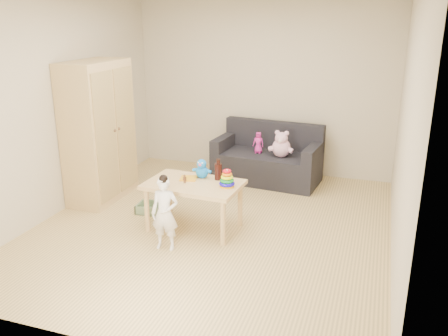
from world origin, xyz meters
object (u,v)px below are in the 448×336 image
(play_table, at_px, (194,206))
(toddler, at_px, (165,214))
(sofa, at_px, (267,167))
(wardrobe, at_px, (99,132))

(play_table, xyz_separation_m, toddler, (-0.10, -0.56, 0.11))
(sofa, relative_size, play_table, 1.43)
(wardrobe, relative_size, toddler, 2.34)
(toddler, bearing_deg, play_table, 72.36)
(play_table, relative_size, toddler, 1.36)
(sofa, height_order, play_table, play_table)
(wardrobe, height_order, toddler, wardrobe)
(wardrobe, distance_m, toddler, 1.88)
(sofa, bearing_deg, toddler, -96.16)
(play_table, height_order, toddler, toddler)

